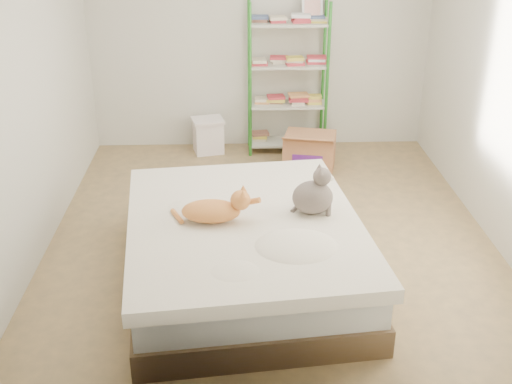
{
  "coord_description": "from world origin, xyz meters",
  "views": [
    {
      "loc": [
        -0.31,
        -5.07,
        2.74
      ],
      "look_at": [
        -0.14,
        -0.57,
        0.62
      ],
      "focal_mm": 45.0,
      "sensor_mm": 36.0,
      "label": 1
    }
  ],
  "objects_px": {
    "grey_cat": "(313,191)",
    "white_bin": "(208,135)",
    "bed": "(244,251)",
    "shelf_unit": "(288,76)",
    "orange_cat": "(211,209)",
    "cardboard_box": "(310,151)"
  },
  "relations": [
    {
      "from": "shelf_unit",
      "to": "white_bin",
      "type": "relative_size",
      "value": 4.31
    },
    {
      "from": "orange_cat",
      "to": "cardboard_box",
      "type": "bearing_deg",
      "value": 68.85
    },
    {
      "from": "shelf_unit",
      "to": "cardboard_box",
      "type": "height_order",
      "value": "shelf_unit"
    },
    {
      "from": "orange_cat",
      "to": "grey_cat",
      "type": "relative_size",
      "value": 1.38
    },
    {
      "from": "bed",
      "to": "orange_cat",
      "type": "height_order",
      "value": "orange_cat"
    },
    {
      "from": "grey_cat",
      "to": "white_bin",
      "type": "distance_m",
      "value": 2.83
    },
    {
      "from": "shelf_unit",
      "to": "cardboard_box",
      "type": "distance_m",
      "value": 0.89
    },
    {
      "from": "cardboard_box",
      "to": "white_bin",
      "type": "distance_m",
      "value": 1.21
    },
    {
      "from": "orange_cat",
      "to": "cardboard_box",
      "type": "distance_m",
      "value": 2.51
    },
    {
      "from": "orange_cat",
      "to": "white_bin",
      "type": "bearing_deg",
      "value": 95.07
    },
    {
      "from": "grey_cat",
      "to": "white_bin",
      "type": "bearing_deg",
      "value": 20.61
    },
    {
      "from": "shelf_unit",
      "to": "cardboard_box",
      "type": "xyz_separation_m",
      "value": [
        0.21,
        -0.52,
        -0.69
      ]
    },
    {
      "from": "bed",
      "to": "shelf_unit",
      "type": "distance_m",
      "value": 2.87
    },
    {
      "from": "grey_cat",
      "to": "cardboard_box",
      "type": "height_order",
      "value": "grey_cat"
    },
    {
      "from": "grey_cat",
      "to": "white_bin",
      "type": "xyz_separation_m",
      "value": [
        -0.87,
        2.64,
        -0.52
      ]
    },
    {
      "from": "orange_cat",
      "to": "cardboard_box",
      "type": "xyz_separation_m",
      "value": [
        0.99,
        2.26,
        -0.45
      ]
    },
    {
      "from": "grey_cat",
      "to": "shelf_unit",
      "type": "bearing_deg",
      "value": 1.66
    },
    {
      "from": "grey_cat",
      "to": "white_bin",
      "type": "height_order",
      "value": "grey_cat"
    },
    {
      "from": "orange_cat",
      "to": "shelf_unit",
      "type": "distance_m",
      "value": 2.89
    },
    {
      "from": "bed",
      "to": "shelf_unit",
      "type": "height_order",
      "value": "shelf_unit"
    },
    {
      "from": "grey_cat",
      "to": "bed",
      "type": "bearing_deg",
      "value": 101.62
    },
    {
      "from": "orange_cat",
      "to": "shelf_unit",
      "type": "relative_size",
      "value": 0.29
    }
  ]
}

